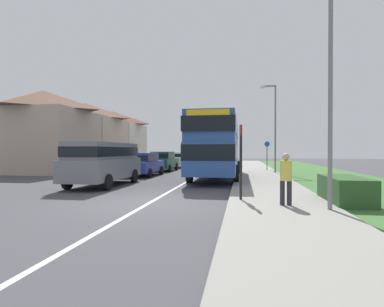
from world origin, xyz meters
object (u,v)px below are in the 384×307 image
object	(u,v)px
parked_car_white	(178,159)
parked_van_grey	(104,160)
parked_car_dark_green	(163,160)
cycle_route_sign	(267,154)
parked_car_blue	(143,163)
street_lamp_near	(327,54)
pedestrian_at_stop	(286,176)
bus_stop_sign	(241,157)
street_lamp_mid	(274,123)
double_decker_bus	(217,144)

from	to	relation	value
parked_car_white	parked_van_grey	bearing A→B (deg)	-90.86
parked_car_dark_green	cycle_route_sign	world-z (taller)	cycle_route_sign
parked_car_blue	street_lamp_near	bearing A→B (deg)	-51.32
pedestrian_at_stop	bus_stop_sign	distance (m)	1.69
cycle_route_sign	pedestrian_at_stop	bearing A→B (deg)	-92.72
pedestrian_at_stop	bus_stop_sign	size ratio (longest dim) A/B	0.64
pedestrian_at_stop	cycle_route_sign	xyz separation A→B (m)	(0.81, 17.04, 0.45)
parked_van_grey	parked_car_white	bearing A→B (deg)	89.14
parked_car_white	street_lamp_near	xyz separation A→B (m)	(8.80, -22.05, 3.52)
parked_car_white	street_lamp_mid	xyz separation A→B (m)	(8.83, -7.69, 2.94)
parked_van_grey	street_lamp_near	world-z (taller)	street_lamp_near
parked_car_white	cycle_route_sign	xyz separation A→B (m)	(8.60, -4.51, 0.55)
double_decker_bus	bus_stop_sign	xyz separation A→B (m)	(1.51, -8.92, -0.60)
parked_car_blue	double_decker_bus	bearing A→B (deg)	-10.37
parked_car_dark_green	parked_car_white	xyz separation A→B (m)	(0.16, 5.49, -0.03)
parked_car_blue	street_lamp_mid	xyz separation A→B (m)	(9.03, 3.13, 2.94)
parked_car_white	street_lamp_near	bearing A→B (deg)	-68.24
street_lamp_near	double_decker_bus	bearing A→B (deg)	110.47
parked_car_blue	cycle_route_sign	bearing A→B (deg)	35.60
double_decker_bus	parked_car_white	distance (m)	12.82
parked_car_dark_green	pedestrian_at_stop	bearing A→B (deg)	-63.66
parked_car_dark_green	street_lamp_mid	distance (m)	9.70
parked_van_grey	pedestrian_at_stop	world-z (taller)	parked_van_grey
street_lamp_mid	bus_stop_sign	bearing A→B (deg)	-100.30
cycle_route_sign	parked_car_white	bearing A→B (deg)	152.32
pedestrian_at_stop	street_lamp_mid	world-z (taller)	street_lamp_mid
bus_stop_sign	parked_car_white	bearing A→B (deg)	107.37
bus_stop_sign	cycle_route_sign	distance (m)	16.31
pedestrian_at_stop	street_lamp_near	world-z (taller)	street_lamp_near
parked_van_grey	bus_stop_sign	xyz separation A→B (m)	(6.72, -3.99, 0.27)
double_decker_bus	street_lamp_near	distance (m)	11.22
double_decker_bus	parked_van_grey	world-z (taller)	double_decker_bus
parked_car_white	pedestrian_at_stop	size ratio (longest dim) A/B	2.54
double_decker_bus	parked_car_dark_green	size ratio (longest dim) A/B	2.43
parked_car_blue	parked_car_dark_green	world-z (taller)	parked_car_dark_green
street_lamp_mid	cycle_route_sign	bearing A→B (deg)	94.08
street_lamp_mid	double_decker_bus	bearing A→B (deg)	-133.58
double_decker_bus	pedestrian_at_stop	bearing A→B (deg)	-73.86
bus_stop_sign	street_lamp_mid	xyz separation A→B (m)	(2.36, 12.99, 2.28)
pedestrian_at_stop	street_lamp_near	size ratio (longest dim) A/B	0.22
parked_car_dark_green	parked_car_white	size ratio (longest dim) A/B	1.03
parked_van_grey	cycle_route_sign	bearing A→B (deg)	53.98
double_decker_bus	bus_stop_sign	size ratio (longest dim) A/B	4.07
parked_car_dark_green	bus_stop_sign	distance (m)	16.59
parked_car_dark_green	bus_stop_sign	size ratio (longest dim) A/B	1.67
parked_car_white	street_lamp_mid	bearing A→B (deg)	-41.04
double_decker_bus	street_lamp_near	size ratio (longest dim) A/B	1.37
parked_car_dark_green	street_lamp_near	xyz separation A→B (m)	(8.96, -16.56, 3.49)
double_decker_bus	street_lamp_near	xyz separation A→B (m)	(3.84, -10.29, 2.26)
parked_car_blue	parked_car_dark_green	size ratio (longest dim) A/B	1.03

